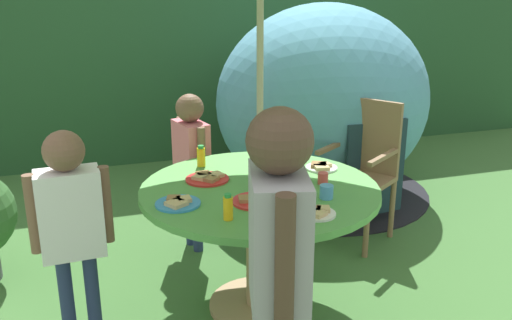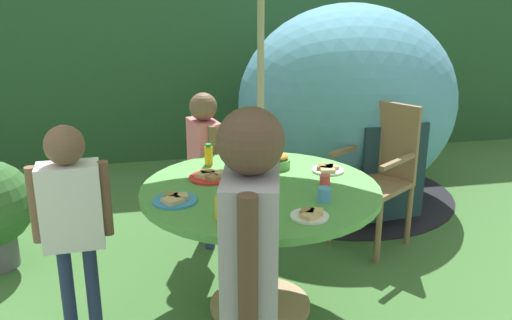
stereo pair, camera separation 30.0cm
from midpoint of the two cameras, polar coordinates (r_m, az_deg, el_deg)
The scene contains 20 objects.
ground_plane at distance 3.43m, azimuth 3.00°, elevation -14.88°, with size 10.00×10.00×0.02m, color #3D6B33.
hedge_backdrop at distance 6.18m, azimuth -4.64°, elevation 10.03°, with size 9.00×0.70×2.00m, color #234C28.
garden_table at distance 3.15m, azimuth 3.18°, elevation -5.69°, with size 1.32×1.32×0.76m.
wooden_chair at distance 4.11m, azimuth 14.53°, elevation -0.75°, with size 0.62×0.62×1.02m.
dome_tent at distance 4.89m, azimuth 11.05°, elevation 5.59°, with size 2.15×2.15×1.67m.
child_in_pink_shirt at distance 3.87m, azimuth -3.08°, elevation 0.93°, with size 0.22×0.38×1.12m.
child_in_white_shirt at distance 2.95m, azimuth -15.62°, elevation -4.61°, with size 0.40×0.20×1.17m.
child_in_grey_shirt at distance 2.10m, azimuth 3.62°, elevation -8.58°, with size 0.29×0.47×1.43m.
snack_bowl at distance 3.39m, azimuth 4.58°, elevation -0.08°, with size 0.17×0.17×0.09m.
plate_mid_right at distance 2.72m, azimuth 8.70°, elevation -5.63°, with size 0.19×0.19×0.03m.
plate_center_back at distance 3.37m, azimuth 9.86°, elevation -0.96°, with size 0.19×0.19×0.03m.
plate_far_right at distance 2.89m, azimuth -5.35°, elevation -4.09°, with size 0.23×0.23×0.03m.
plate_near_right at distance 2.87m, azimuth 2.54°, elevation -4.20°, with size 0.25×0.25×0.03m.
plate_near_left at distance 3.20m, azimuth -2.00°, elevation -1.72°, with size 0.25×0.25×0.03m.
juice_bottle_far_left at distance 2.66m, azimuth -0.53°, elevation -4.79°, with size 0.05×0.05×0.13m.
juice_bottle_center_front at distance 2.55m, azimuth 4.41°, elevation -6.17°, with size 0.05×0.05×0.11m.
juice_bottle_mid_left at distance 3.62m, azimuth 4.05°, elevation 1.18°, with size 0.06×0.06×0.10m.
juice_bottle_front_edge at distance 3.43m, azimuth -2.38°, elevation 0.49°, with size 0.05×0.05×0.13m.
cup_near at distance 3.12m, azimuth 9.79°, elevation -2.14°, with size 0.06×0.06×0.06m, color #E04C47.
cup_far at distance 2.92m, azimuth 9.91°, elevation -3.54°, with size 0.07×0.07×0.07m, color #4C99D8.
Camera 2 is at (-0.61, -2.82, 1.85)m, focal length 39.23 mm.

